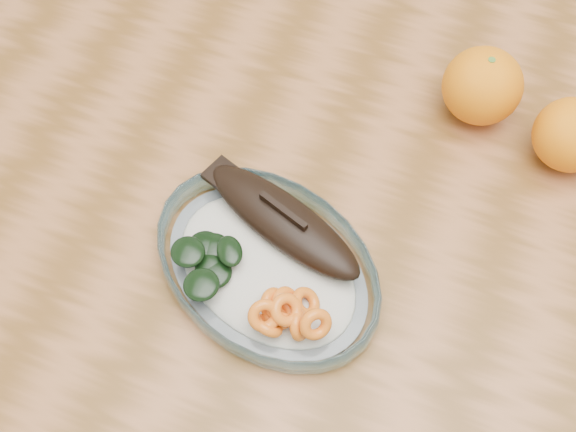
{
  "coord_description": "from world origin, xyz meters",
  "views": [
    {
      "loc": [
        0.02,
        -0.43,
        1.44
      ],
      "look_at": [
        -0.11,
        -0.08,
        0.77
      ],
      "focal_mm": 45.0,
      "sensor_mm": 36.0,
      "label": 1
    }
  ],
  "objects_px": {
    "orange_left": "(482,86)",
    "orange_right": "(572,135)",
    "dining_table": "(399,239)",
    "plated_meal": "(267,264)"
  },
  "relations": [
    {
      "from": "dining_table",
      "to": "plated_meal",
      "type": "bearing_deg",
      "value": -129.58
    },
    {
      "from": "dining_table",
      "to": "plated_meal",
      "type": "xyz_separation_m",
      "value": [
        -0.12,
        -0.14,
        0.12
      ]
    },
    {
      "from": "dining_table",
      "to": "orange_left",
      "type": "height_order",
      "value": "orange_left"
    },
    {
      "from": "orange_right",
      "to": "dining_table",
      "type": "bearing_deg",
      "value": -141.1
    },
    {
      "from": "plated_meal",
      "to": "dining_table",
      "type": "bearing_deg",
      "value": 71.49
    },
    {
      "from": "orange_right",
      "to": "plated_meal",
      "type": "bearing_deg",
      "value": -135.36
    },
    {
      "from": "orange_left",
      "to": "orange_right",
      "type": "height_order",
      "value": "orange_left"
    },
    {
      "from": "dining_table",
      "to": "orange_right",
      "type": "relative_size",
      "value": 14.28
    },
    {
      "from": "orange_left",
      "to": "orange_right",
      "type": "bearing_deg",
      "value": -14.85
    },
    {
      "from": "plated_meal",
      "to": "orange_left",
      "type": "relative_size",
      "value": 6.62
    }
  ]
}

